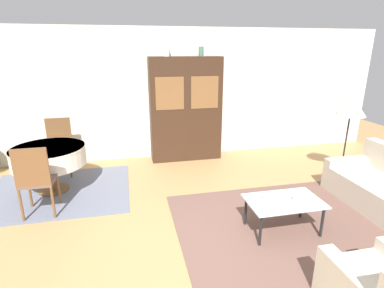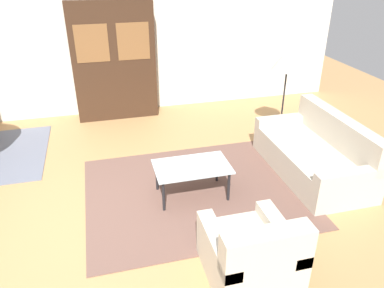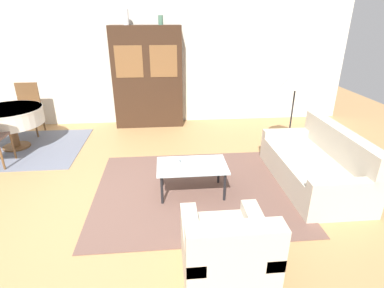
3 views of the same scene
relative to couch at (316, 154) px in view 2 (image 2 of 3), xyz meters
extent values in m
plane|color=tan|center=(-3.02, -0.52, -0.29)|extent=(14.00, 14.00, 0.00)
cube|color=beige|center=(-3.02, 3.11, 1.06)|extent=(10.00, 0.06, 2.70)
cube|color=brown|center=(-1.79, -0.05, -0.28)|extent=(2.81, 2.34, 0.01)
cube|color=beige|center=(-0.06, 0.00, -0.08)|extent=(0.94, 1.87, 0.41)
cube|color=beige|center=(0.31, 0.00, 0.33)|extent=(0.20, 1.87, 0.42)
cube|color=beige|center=(-0.06, -0.86, 0.18)|extent=(0.94, 0.16, 0.12)
cube|color=beige|center=(-0.06, 0.86, 0.18)|extent=(0.94, 0.16, 0.12)
cube|color=beige|center=(-1.65, -1.55, -0.09)|extent=(0.80, 0.87, 0.40)
cube|color=beige|center=(-1.65, -1.89, 0.31)|extent=(0.80, 0.20, 0.40)
cube|color=beige|center=(-1.97, -1.55, 0.17)|extent=(0.16, 0.87, 0.12)
cube|color=beige|center=(-1.33, -1.55, 0.17)|extent=(0.16, 0.87, 0.12)
cylinder|color=black|center=(-2.25, -0.35, -0.07)|extent=(0.04, 0.04, 0.41)
cylinder|color=black|center=(-1.42, -0.35, -0.07)|extent=(0.04, 0.04, 0.41)
cylinder|color=black|center=(-2.25, 0.11, -0.07)|extent=(0.04, 0.04, 0.41)
cylinder|color=black|center=(-1.42, 0.11, -0.07)|extent=(0.04, 0.04, 0.41)
cube|color=silver|center=(-1.84, -0.12, 0.14)|extent=(0.95, 0.59, 0.02)
cube|color=#382316|center=(-2.53, 2.85, 0.78)|extent=(1.47, 0.42, 2.13)
cube|color=brown|center=(-2.88, 2.63, 1.15)|extent=(0.56, 0.01, 0.64)
cube|color=brown|center=(-2.18, 2.63, 1.15)|extent=(0.56, 0.01, 0.64)
cylinder|color=black|center=(0.07, 1.22, -0.27)|extent=(0.28, 0.28, 0.02)
cylinder|color=black|center=(0.07, 1.22, 0.32)|extent=(0.03, 0.03, 1.17)
cone|color=beige|center=(0.07, 1.22, 1.05)|extent=(0.50, 0.50, 0.34)
cylinder|color=white|center=(-2.05, -0.05, 0.19)|extent=(0.10, 0.10, 0.08)
cylinder|color=white|center=(-1.67, -0.18, 0.19)|extent=(0.16, 0.16, 0.06)
camera|label=1|loc=(-3.71, -3.19, 2.00)|focal=28.00mm
camera|label=2|loc=(-2.87, -4.03, 2.55)|focal=35.00mm
camera|label=3|loc=(-2.17, -3.72, 2.02)|focal=28.00mm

